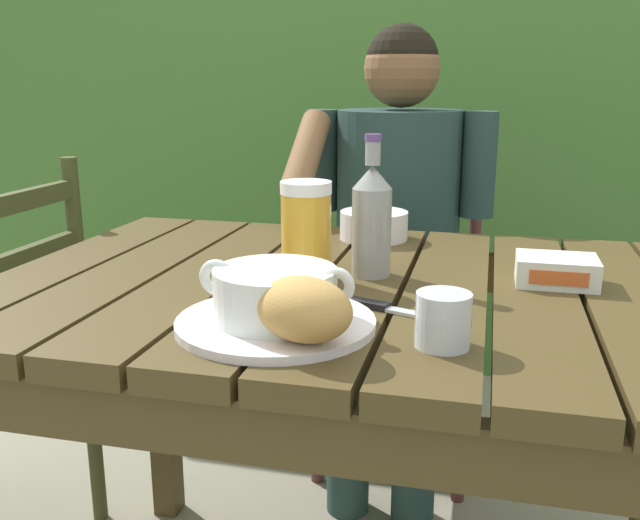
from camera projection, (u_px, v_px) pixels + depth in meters
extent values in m
cube|color=#46381B|center=(69.00, 270.00, 1.27)|extent=(0.13, 0.83, 0.04)
cube|color=#46381B|center=(137.00, 275.00, 1.24)|extent=(0.13, 0.83, 0.04)
cube|color=#46381B|center=(208.00, 280.00, 1.21)|extent=(0.13, 0.83, 0.04)
cube|color=#46381B|center=(283.00, 286.00, 1.18)|extent=(0.13, 0.83, 0.04)
cube|color=#46381B|center=(362.00, 291.00, 1.15)|extent=(0.13, 0.83, 0.04)
cube|color=#46381B|center=(446.00, 297.00, 1.12)|extent=(0.13, 0.83, 0.04)
cube|color=#46381B|center=(535.00, 304.00, 1.08)|extent=(0.13, 0.83, 0.04)
cube|color=#46381B|center=(629.00, 311.00, 1.05)|extent=(0.13, 0.83, 0.04)
cube|color=#46381B|center=(301.00, 434.00, 0.80)|extent=(1.19, 0.03, 0.08)
cube|color=#46381B|center=(394.00, 266.00, 1.52)|extent=(1.19, 0.03, 0.08)
cube|color=#46381B|center=(162.00, 380.00, 1.73)|extent=(0.06, 0.06, 0.74)
cube|color=#42712F|center=(441.00, 170.00, 2.80)|extent=(4.00, 0.60, 1.49)
cylinder|color=#4C3823|center=(443.00, 215.00, 2.99)|extent=(0.10, 0.10, 1.07)
sphere|color=#42712F|center=(452.00, 24.00, 2.79)|extent=(0.77, 0.77, 0.77)
cylinder|color=#522B27|center=(461.00, 427.00, 1.82)|extent=(0.04, 0.04, 0.43)
cylinder|color=#522B27|center=(318.00, 411.00, 1.91)|extent=(0.04, 0.04, 0.43)
cylinder|color=#522B27|center=(467.00, 370.00, 2.17)|extent=(0.04, 0.04, 0.43)
cylinder|color=#522B27|center=(346.00, 359.00, 2.26)|extent=(0.04, 0.04, 0.43)
cube|color=#522B27|center=(399.00, 317.00, 1.98)|extent=(0.43, 0.41, 0.02)
cylinder|color=#522B27|center=(476.00, 219.00, 2.05)|extent=(0.04, 0.04, 0.54)
cylinder|color=#522B27|center=(347.00, 213.00, 2.14)|extent=(0.04, 0.04, 0.54)
cube|color=#522B27|center=(409.00, 242.00, 2.11)|extent=(0.39, 0.02, 0.04)
cube|color=#522B27|center=(411.00, 198.00, 2.08)|extent=(0.39, 0.02, 0.04)
cube|color=#522B27|center=(412.00, 153.00, 2.05)|extent=(0.39, 0.02, 0.04)
cylinder|color=#243D38|center=(415.00, 439.00, 1.73)|extent=(0.11, 0.11, 0.45)
cylinder|color=#243D38|center=(423.00, 319.00, 1.76)|extent=(0.13, 0.40, 0.13)
cylinder|color=#243D38|center=(348.00, 431.00, 1.77)|extent=(0.11, 0.11, 0.45)
cylinder|color=#243D38|center=(357.00, 314.00, 1.80)|extent=(0.13, 0.40, 0.13)
cylinder|color=#243D38|center=(398.00, 211.00, 1.80)|extent=(0.32, 0.32, 0.51)
sphere|color=brown|center=(402.00, 69.00, 1.71)|extent=(0.19, 0.19, 0.19)
sphere|color=black|center=(402.00, 61.00, 1.71)|extent=(0.18, 0.18, 0.18)
cylinder|color=#243D38|center=(479.00, 165.00, 1.71)|extent=(0.08, 0.08, 0.26)
cylinder|color=#243D38|center=(322.00, 160.00, 1.80)|extent=(0.08, 0.08, 0.26)
cylinder|color=brown|center=(306.00, 155.00, 1.64)|extent=(0.07, 0.25, 0.21)
cylinder|color=#3A3F1D|center=(94.00, 437.00, 1.73)|extent=(0.04, 0.04, 0.46)
cylinder|color=#3A3F1D|center=(77.00, 258.00, 1.62)|extent=(0.04, 0.04, 0.47)
cube|color=#3A3F1D|center=(20.00, 316.00, 1.43)|extent=(0.02, 0.44, 0.04)
cube|color=#3A3F1D|center=(13.00, 261.00, 1.40)|extent=(0.02, 0.44, 0.04)
cube|color=#3A3F1D|center=(7.00, 204.00, 1.37)|extent=(0.02, 0.44, 0.04)
cylinder|color=white|center=(276.00, 323.00, 0.93)|extent=(0.27, 0.27, 0.01)
cylinder|color=white|center=(275.00, 294.00, 0.92)|extent=(0.16, 0.16, 0.07)
cylinder|color=#974E27|center=(275.00, 283.00, 0.91)|extent=(0.15, 0.15, 0.01)
torus|color=white|center=(217.00, 277.00, 0.93)|extent=(0.05, 0.01, 0.05)
torus|color=white|center=(336.00, 286.00, 0.89)|extent=(0.05, 0.01, 0.05)
ellipsoid|color=tan|center=(304.00, 309.00, 0.84)|extent=(0.16, 0.14, 0.08)
cylinder|color=gold|center=(306.00, 237.00, 1.13)|extent=(0.08, 0.08, 0.14)
cylinder|color=white|center=(306.00, 188.00, 1.11)|extent=(0.08, 0.08, 0.02)
cylinder|color=gray|center=(371.00, 232.00, 1.16)|extent=(0.07, 0.07, 0.15)
cone|color=gray|center=(372.00, 177.00, 1.13)|extent=(0.07, 0.07, 0.04)
cylinder|color=gray|center=(373.00, 153.00, 1.12)|extent=(0.03, 0.03, 0.04)
cylinder|color=#5C3C79|center=(373.00, 138.00, 1.12)|extent=(0.03, 0.03, 0.01)
cylinder|color=silver|center=(443.00, 320.00, 0.85)|extent=(0.07, 0.07, 0.07)
cube|color=white|center=(556.00, 270.00, 1.12)|extent=(0.13, 0.10, 0.05)
cube|color=#D55A27|center=(559.00, 279.00, 1.07)|extent=(0.09, 0.00, 0.02)
cube|color=silver|center=(409.00, 313.00, 0.97)|extent=(0.13, 0.06, 0.00)
cube|color=black|center=(367.00, 304.00, 1.01)|extent=(0.07, 0.04, 0.01)
cylinder|color=white|center=(374.00, 225.00, 1.44)|extent=(0.14, 0.14, 0.06)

